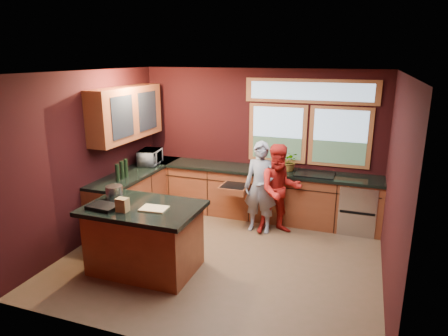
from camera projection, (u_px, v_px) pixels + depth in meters
The scene contains 14 objects.
floor at pixel (222, 257), 5.99m from camera, with size 4.50×4.50×0.00m, color brown.
room_shell at pixel (192, 132), 5.98m from camera, with size 4.52×4.02×2.71m.
back_counter at pixel (264, 194), 7.33m from camera, with size 4.50×0.64×0.93m.
left_counter at pixel (138, 195), 7.26m from camera, with size 0.64×2.30×0.93m.
island at pixel (145, 238), 5.53m from camera, with size 1.55×1.05×0.95m.
person_grey at pixel (261, 187), 6.68m from camera, with size 0.57×0.37×1.56m, color slate.
person_red at pixel (280, 190), 6.61m from camera, with size 0.75×0.58×1.54m, color #A51813.
microwave at pixel (150, 157), 7.51m from camera, with size 0.51×0.34×0.28m, color #999999.
potted_plant at pixel (290, 161), 7.06m from camera, with size 0.32×0.27×0.35m, color #999999.
paper_towel at pixel (259, 161), 7.21m from camera, with size 0.12×0.12×0.28m, color silver.
cutting_board at pixel (154, 209), 5.29m from camera, with size 0.35×0.25×0.02m, color tan.
stock_pot at pixel (114, 192), 5.69m from camera, with size 0.24×0.24×0.18m, color #A8A8AD.
paper_bag at pixel (122, 205), 5.20m from camera, with size 0.15×0.12×0.18m, color brown.
black_tray at pixel (103, 207), 5.31m from camera, with size 0.40×0.28×0.05m, color black.
Camera 1 is at (1.84, -5.08, 2.91)m, focal length 32.00 mm.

